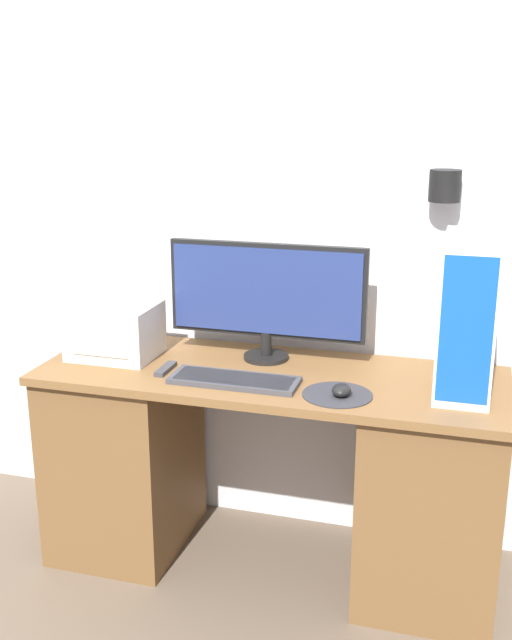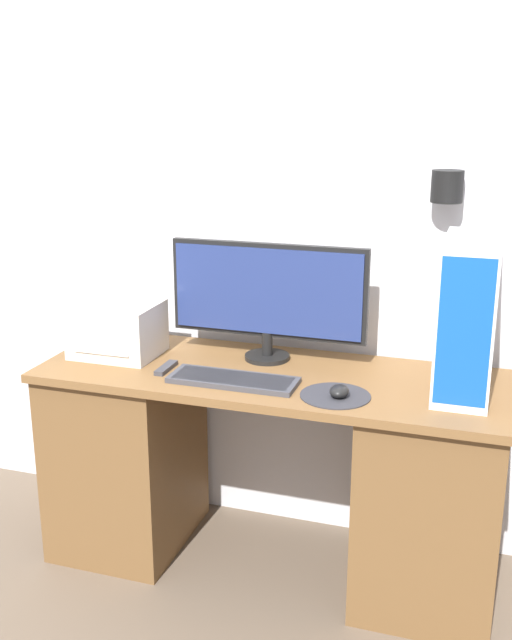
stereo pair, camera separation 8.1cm
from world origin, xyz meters
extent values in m
plane|color=brown|center=(0.00, 0.00, 0.00)|extent=(12.00, 12.00, 0.00)
cube|color=silver|center=(0.00, 0.64, 1.35)|extent=(6.40, 0.05, 2.70)
cylinder|color=black|center=(0.54, 0.56, 1.41)|extent=(0.11, 0.11, 0.11)
cube|color=brown|center=(0.00, 0.29, 0.75)|extent=(1.64, 0.59, 0.03)
cube|color=brown|center=(-0.58, 0.29, 0.37)|extent=(0.46, 0.54, 0.74)
cube|color=brown|center=(0.58, 0.29, 0.37)|extent=(0.46, 0.54, 0.74)
cylinder|color=black|center=(-0.05, 0.43, 0.77)|extent=(0.17, 0.17, 0.02)
cylinder|color=black|center=(-0.05, 0.43, 0.83)|extent=(0.04, 0.04, 0.09)
cube|color=black|center=(-0.05, 0.44, 1.03)|extent=(0.73, 0.03, 0.34)
cube|color=navy|center=(-0.05, 0.42, 1.03)|extent=(0.70, 0.01, 0.31)
cube|color=#3D3D42|center=(-0.09, 0.16, 0.77)|extent=(0.44, 0.15, 0.02)
cube|color=#5B5B60|center=(-0.09, 0.16, 0.78)|extent=(0.40, 0.13, 0.01)
cylinder|color=#2D2D33|center=(0.27, 0.15, 0.77)|extent=(0.23, 0.23, 0.00)
ellipsoid|color=black|center=(0.28, 0.14, 0.79)|extent=(0.06, 0.08, 0.04)
cube|color=white|center=(0.65, 0.33, 1.02)|extent=(0.17, 0.39, 0.51)
cube|color=blue|center=(0.65, 0.13, 1.02)|extent=(0.16, 0.01, 0.46)
cube|color=beige|center=(-0.60, 0.31, 0.86)|extent=(0.31, 0.25, 0.20)
cube|color=white|center=(-0.60, 0.23, 0.81)|extent=(0.22, 0.11, 0.01)
cube|color=#38383D|center=(-0.36, 0.20, 0.77)|extent=(0.03, 0.13, 0.02)
camera|label=1|loc=(0.64, -2.10, 1.68)|focal=42.00mm
camera|label=2|loc=(0.72, -2.08, 1.68)|focal=42.00mm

